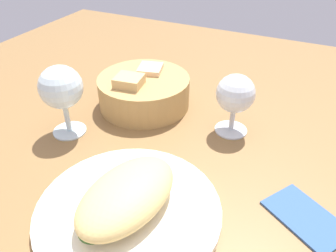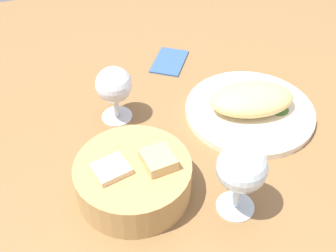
% 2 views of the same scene
% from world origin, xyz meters
% --- Properties ---
extents(ground_plane, '(1.40, 1.40, 0.02)m').
position_xyz_m(ground_plane, '(0.00, 0.00, -0.01)').
color(ground_plane, olive).
extents(plate, '(0.27, 0.27, 0.01)m').
position_xyz_m(plate, '(-0.13, -0.01, 0.01)').
color(plate, white).
rests_on(plate, ground_plane).
extents(omelette, '(0.18, 0.13, 0.05)m').
position_xyz_m(omelette, '(-0.13, -0.01, 0.04)').
color(omelette, '#E6C373').
rests_on(omelette, plate).
extents(lettuce_garnish, '(0.04, 0.04, 0.01)m').
position_xyz_m(lettuce_garnish, '(-0.18, 0.01, 0.02)').
color(lettuce_garnish, '#4B7B37').
rests_on(lettuce_garnish, plate).
extents(bread_basket, '(0.19, 0.19, 0.08)m').
position_xyz_m(bread_basket, '(0.15, 0.11, 0.03)').
color(bread_basket, tan).
rests_on(bread_basket, ground_plane).
extents(wine_glass_near, '(0.07, 0.07, 0.12)m').
position_xyz_m(wine_glass_near, '(0.14, -0.09, 0.08)').
color(wine_glass_near, silver).
rests_on(wine_glass_near, ground_plane).
extents(wine_glass_far, '(0.08, 0.08, 0.14)m').
position_xyz_m(wine_glass_far, '(0.00, 0.19, 0.09)').
color(wine_glass_far, silver).
rests_on(wine_glass_far, ground_plane).
extents(folded_napkin, '(0.12, 0.13, 0.01)m').
position_xyz_m(folded_napkin, '(-0.02, -0.25, 0.00)').
color(folded_napkin, '#32568D').
rests_on(folded_napkin, ground_plane).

